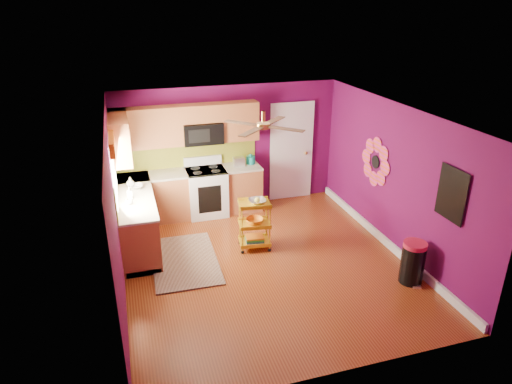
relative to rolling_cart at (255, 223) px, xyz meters
name	(u,v)px	position (x,y,z in m)	size (l,w,h in m)	color
ground	(266,264)	(0.02, -0.56, -0.49)	(5.00, 5.00, 0.00)	#65290F
room_envelope	(269,171)	(0.05, -0.56, 1.14)	(4.54, 5.04, 2.52)	#5B0A46
lower_cabinets	(169,206)	(-1.32, 1.26, -0.06)	(2.81, 2.31, 0.94)	brown
electric_range	(207,191)	(-0.53, 1.61, -0.01)	(0.76, 0.66, 1.13)	white
upper_cabinetry	(167,130)	(-1.22, 1.61, 1.31)	(2.80, 2.30, 1.26)	brown
left_window	(113,157)	(-2.19, 0.49, 1.24)	(0.08, 1.35, 1.08)	white
panel_door	(291,153)	(1.37, 1.91, 0.53)	(0.95, 0.11, 2.15)	white
right_wall_art	(407,175)	(2.25, -0.90, 0.95)	(0.04, 2.74, 1.04)	black
ceiling_fan	(263,125)	(0.02, -0.36, 1.80)	(1.01, 1.01, 0.26)	#BF8C3F
shag_rug	(185,260)	(-1.25, -0.08, -0.48)	(1.05, 1.72, 0.02)	black
rolling_cart	(255,223)	(0.00, 0.00, 0.00)	(0.58, 0.45, 0.96)	gold
trash_can	(413,262)	(2.00, -1.68, -0.15)	(0.46, 0.46, 0.68)	black
teal_kettle	(251,160)	(0.42, 1.72, 0.53)	(0.18, 0.18, 0.21)	#138E84
toaster	(239,162)	(0.16, 1.66, 0.54)	(0.22, 0.15, 0.18)	beige
soap_bottle_a	(129,193)	(-2.00, 0.62, 0.55)	(0.09, 0.09, 0.20)	#EA3F72
soap_bottle_b	(130,182)	(-1.97, 1.14, 0.54)	(0.14, 0.14, 0.18)	white
counter_dish	(136,186)	(-1.89, 1.06, 0.48)	(0.25, 0.25, 0.06)	white
counter_cup	(129,202)	(-2.02, 0.38, 0.49)	(0.12, 0.12, 0.09)	white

